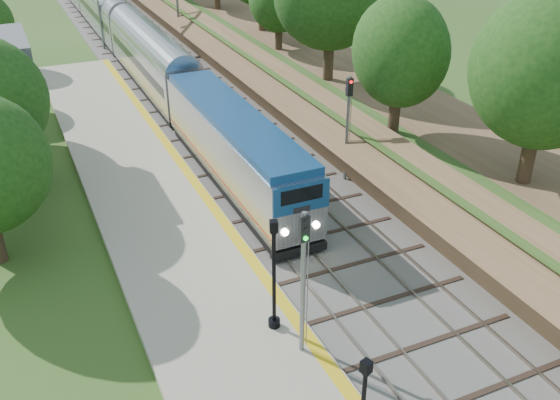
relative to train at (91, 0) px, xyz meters
name	(u,v)px	position (x,y,z in m)	size (l,w,h in m)	color
trackbed	(128,35)	(2.00, -10.11, -2.14)	(9.50, 170.00, 0.28)	#4C4944
platform	(176,245)	(-5.20, -54.11, -2.02)	(6.40, 68.00, 0.38)	#A49B84
yellow_stripe	(230,230)	(-2.35, -54.11, -1.82)	(0.55, 68.00, 0.01)	gold
embankment	(199,11)	(10.35, -10.11, -0.25)	(10.64, 170.00, 11.70)	brown
trees_behind_platform	(24,151)	(-11.17, -49.44, 2.32)	(7.82, 53.32, 7.21)	#332316
train	(91,0)	(0.00, 0.00, 0.00)	(2.92, 117.22, 4.29)	black
lamppost_far	(274,281)	(-3.30, -61.90, 0.39)	(0.49, 0.49, 4.97)	black
signal_platform	(303,269)	(-2.90, -63.60, 1.94)	(0.36, 0.29, 6.13)	slate
signal_farside	(348,118)	(6.20, -50.99, 1.80)	(0.35, 0.28, 6.37)	slate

